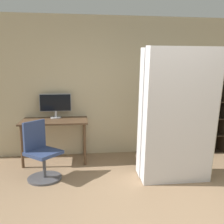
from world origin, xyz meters
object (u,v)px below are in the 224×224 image
(monitor, at_px, (55,104))
(mattress_far, at_px, (173,114))
(office_chair, at_px, (41,156))
(mattress_near, at_px, (180,118))
(bookshelf, at_px, (205,111))

(monitor, relative_size, mattress_far, 0.30)
(monitor, relative_size, office_chair, 0.66)
(monitor, height_order, mattress_near, mattress_near)
(mattress_far, bearing_deg, office_chair, 175.84)
(office_chair, relative_size, mattress_near, 0.45)
(office_chair, relative_size, bookshelf, 0.51)
(mattress_near, relative_size, mattress_far, 1.00)
(monitor, bearing_deg, bookshelf, -0.22)
(monitor, height_order, mattress_far, mattress_far)
(monitor, height_order, bookshelf, bookshelf)
(mattress_near, bearing_deg, bookshelf, 51.72)
(monitor, bearing_deg, mattress_far, -30.76)
(mattress_near, bearing_deg, office_chair, 168.04)
(monitor, xyz_separation_m, mattress_near, (1.89, -1.41, -0.04))
(mattress_near, distance_m, mattress_far, 0.28)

